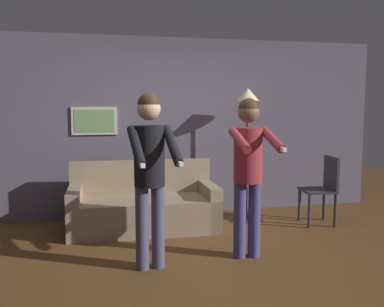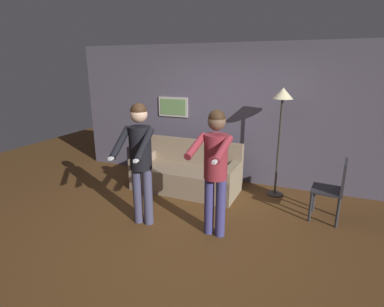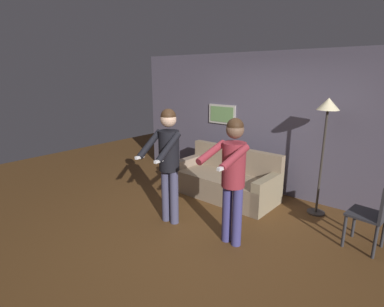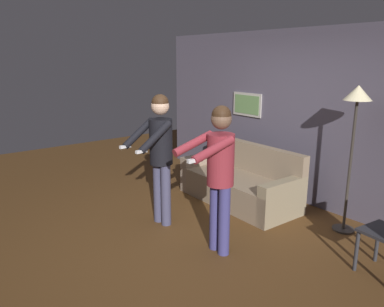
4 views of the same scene
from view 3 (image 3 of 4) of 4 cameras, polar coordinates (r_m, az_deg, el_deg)
ground_plane at (r=4.47m, az=2.69°, el=-14.68°), size 12.00×12.00×0.00m
back_wall_assembly at (r=5.75m, az=15.26°, el=5.35°), size 6.40×0.09×2.60m
couch at (r=5.59m, az=6.40°, el=-5.33°), size 1.92×0.90×0.87m
torchiere_lamp at (r=4.97m, az=24.28°, el=6.07°), size 0.33×0.33×1.86m
person_standing_left at (r=4.36m, az=-4.53°, el=-0.45°), size 0.47×0.68×1.74m
person_standing_right at (r=3.81m, az=7.75°, el=-3.25°), size 0.45×0.72×1.69m
dining_chair_distant at (r=4.46m, az=31.49°, el=-9.51°), size 0.47×0.47×0.93m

